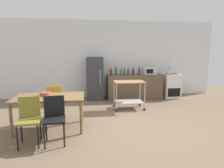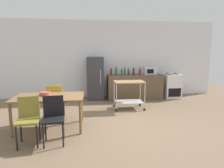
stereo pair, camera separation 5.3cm
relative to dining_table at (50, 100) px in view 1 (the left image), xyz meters
The scene contains 20 objects.
ground_plane 1.79m from the dining_table, ahead, with size 12.00×12.00×0.00m, color brown.
back_wall 3.67m from the dining_table, 62.36° to the left, with size 8.40×0.12×2.90m, color white.
kitchen_counter 3.64m from the dining_table, 45.15° to the left, with size 2.00×0.64×0.90m, color brown.
dining_table is the anchor object (origin of this frame).
chair_olive 0.76m from the dining_table, 109.66° to the right, with size 0.44×0.44×0.89m.
chair_black 0.75m from the dining_table, 74.05° to the right, with size 0.44×0.44×0.89m.
chair_mustard 0.69m from the dining_table, 88.32° to the left, with size 0.41×0.41×0.89m.
stove_oven 4.79m from the dining_table, 32.89° to the left, with size 0.60×0.61×0.92m.
refrigerator 2.90m from the dining_table, 67.41° to the left, with size 0.60×0.63×1.55m.
kitchen_cart 2.47m from the dining_table, 32.07° to the left, with size 0.91×0.57×0.85m.
bottle_hot_sauce 3.09m from the dining_table, 56.53° to the left, with size 0.08×0.08×0.27m.
bottle_soda 3.22m from the dining_table, 54.07° to the left, with size 0.07×0.07×0.32m.
bottle_olive_oil 3.27m from the dining_table, 50.46° to the left, with size 0.06×0.06×0.25m.
bottle_soy_sauce 3.43m from the dining_table, 49.88° to the left, with size 0.06×0.06×0.28m.
bottle_sesame_oil 3.49m from the dining_table, 47.85° to the left, with size 0.06×0.06×0.25m.
bottle_sparkling_water 3.62m from the dining_table, 45.63° to the left, with size 0.07×0.07×0.26m.
bottle_wine 3.73m from the dining_table, 42.53° to the left, with size 0.07×0.07×0.28m.
microwave 4.11m from the dining_table, 39.69° to the left, with size 0.46×0.35×0.26m.
fruit_bowl 0.19m from the dining_table, 138.01° to the left, with size 0.24×0.24×0.08m, color #B24C3F.
kettle 4.64m from the dining_table, 32.66° to the left, with size 0.24×0.17×0.19m.
Camera 1 is at (-0.84, -4.26, 1.71)m, focal length 30.81 mm.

